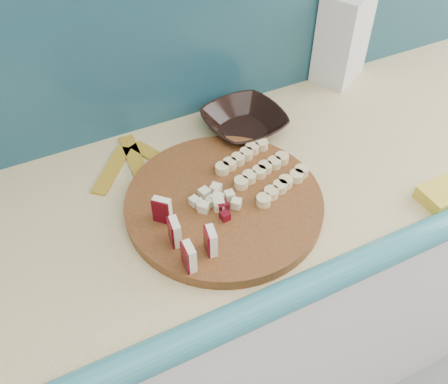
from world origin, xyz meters
name	(u,v)px	position (x,y,z in m)	size (l,w,h in m)	color
kitchen_counter	(259,286)	(0.10, 1.50, 0.46)	(2.20, 0.63, 0.91)	white
backsplash	(212,14)	(0.10, 1.79, 1.16)	(2.20, 0.02, 0.50)	teal
cutting_board	(224,203)	(-0.04, 1.45, 0.92)	(0.41, 0.41, 0.03)	#48250F
apple_wedges	(184,235)	(-0.16, 1.37, 0.96)	(0.08, 0.17, 0.06)	beige
apple_chunks	(214,202)	(-0.06, 1.44, 0.95)	(0.06, 0.07, 0.02)	beige
banana_slices	(262,170)	(0.07, 1.48, 0.95)	(0.18, 0.18, 0.02)	#D1B97F
brown_bowl	(244,122)	(0.12, 1.66, 0.93)	(0.19, 0.19, 0.05)	black
flour_bag	(343,36)	(0.47, 1.76, 1.03)	(0.14, 0.10, 0.24)	silver
sponge	(444,194)	(0.39, 1.26, 0.93)	(0.10, 0.07, 0.03)	yellow
banana_peel	(135,162)	(-0.16, 1.66, 0.91)	(0.22, 0.19, 0.01)	gold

